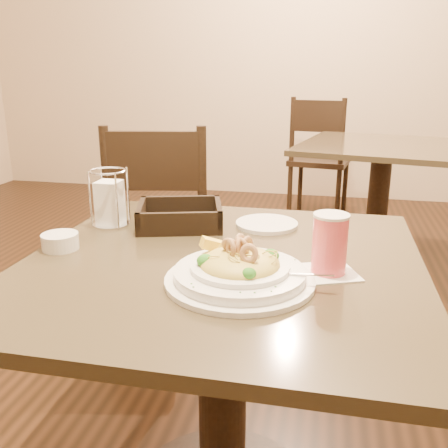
% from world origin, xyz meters
% --- Properties ---
extents(main_table, '(0.90, 0.90, 0.71)m').
position_xyz_m(main_table, '(0.00, 0.00, 0.49)').
color(main_table, black).
rests_on(main_table, ground).
extents(background_table, '(1.07, 1.07, 0.71)m').
position_xyz_m(background_table, '(0.52, 1.93, 0.49)').
color(background_table, black).
rests_on(background_table, ground).
extents(dining_chair_near, '(0.49, 0.49, 0.93)m').
position_xyz_m(dining_chair_near, '(-0.44, 0.83, 0.50)').
color(dining_chair_near, black).
rests_on(dining_chair_near, ground).
extents(dining_chair_far, '(0.48, 0.48, 0.93)m').
position_xyz_m(dining_chair_far, '(0.15, 2.74, 0.50)').
color(dining_chair_far, black).
rests_on(dining_chair_far, ground).
extents(pasta_bowl, '(0.34, 0.31, 0.10)m').
position_xyz_m(pasta_bowl, '(0.06, -0.12, 0.74)').
color(pasta_bowl, white).
rests_on(pasta_bowl, main_table).
extents(drink_glass, '(0.15, 0.15, 0.13)m').
position_xyz_m(drink_glass, '(0.24, -0.03, 0.78)').
color(drink_glass, white).
rests_on(drink_glass, main_table).
extents(bread_basket, '(0.27, 0.24, 0.06)m').
position_xyz_m(bread_basket, '(-0.17, 0.23, 0.74)').
color(bread_basket, black).
rests_on(bread_basket, main_table).
extents(napkin_caddy, '(0.10, 0.10, 0.16)m').
position_xyz_m(napkin_caddy, '(-0.36, 0.19, 0.78)').
color(napkin_caddy, silver).
rests_on(napkin_caddy, main_table).
extents(side_plate, '(0.20, 0.20, 0.01)m').
position_xyz_m(side_plate, '(0.07, 0.28, 0.72)').
color(side_plate, white).
rests_on(side_plate, main_table).
extents(butter_ramekin, '(0.09, 0.09, 0.04)m').
position_xyz_m(butter_ramekin, '(-0.40, -0.01, 0.73)').
color(butter_ramekin, white).
rests_on(butter_ramekin, main_table).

